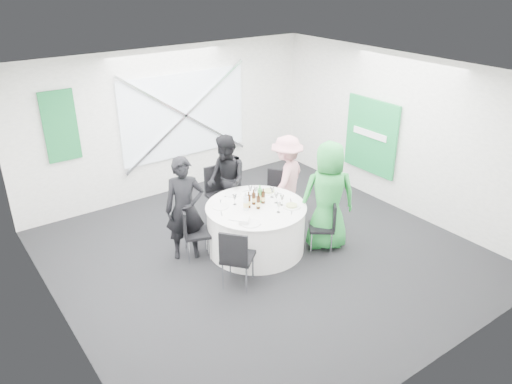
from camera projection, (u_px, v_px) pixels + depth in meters
floor at (263, 254)px, 7.83m from camera, size 6.00×6.00×0.00m
ceiling at (265, 75)px, 6.65m from camera, size 6.00×6.00×0.00m
wall_back at (170, 122)px, 9.45m from camera, size 6.00×0.00×6.00m
wall_front at (441, 265)px, 5.03m from camera, size 6.00×0.00×6.00m
wall_left at (52, 231)px, 5.65m from camera, size 0.00×6.00×6.00m
wall_right at (400, 134)px, 8.83m from camera, size 0.00×6.00×6.00m
window_panel at (185, 115)px, 9.53m from camera, size 2.60×0.03×1.60m
window_brace_a at (186, 115)px, 9.50m from camera, size 2.63×0.05×1.84m
window_brace_b at (186, 115)px, 9.50m from camera, size 2.63×0.05×1.84m
green_banner at (60, 126)px, 8.22m from camera, size 0.55×0.04×1.20m
green_sign at (371, 136)px, 9.32m from camera, size 0.05×1.20×1.40m
banquet_table at (256, 228)px, 7.82m from camera, size 1.56×1.56×0.76m
chair_back at (219, 189)px, 8.65m from camera, size 0.47×0.48×0.98m
chair_back_left at (191, 229)px, 7.53m from camera, size 0.51×0.50×0.86m
chair_back_right at (276, 191)px, 8.75m from camera, size 0.56×0.55×0.87m
chair_front_right at (326, 223)px, 7.75m from camera, size 0.53×0.53×0.83m
chair_front_left at (236, 255)px, 6.80m from camera, size 0.59×0.59×0.92m
person_man_back_left at (185, 209)px, 7.46m from camera, size 0.70×0.61×1.63m
person_man_back at (226, 180)px, 8.48m from camera, size 0.51×0.81×1.58m
person_woman_pink at (287, 179)px, 8.60m from camera, size 1.09×0.87×1.53m
person_woman_green at (328, 196)px, 7.71m from camera, size 1.02×0.91×1.75m
plate_back at (233, 194)px, 8.04m from camera, size 0.26×0.26×0.01m
plate_back_left at (220, 207)px, 7.63m from camera, size 0.25×0.25×0.01m
plate_back_right at (269, 191)px, 8.10m from camera, size 0.27×0.27×0.04m
plate_front_right at (292, 206)px, 7.63m from camera, size 0.27×0.27×0.04m
plate_front_left at (251, 223)px, 7.14m from camera, size 0.28×0.28×0.01m
napkin at (244, 220)px, 7.17m from camera, size 0.22×0.23×0.05m
beer_bottle_a at (249, 202)px, 7.57m from camera, size 0.06×0.06×0.27m
beer_bottle_b at (254, 199)px, 7.68m from camera, size 0.06×0.06×0.25m
beer_bottle_c at (263, 198)px, 7.72m from camera, size 0.06×0.06×0.25m
beer_bottle_d at (258, 203)px, 7.54m from camera, size 0.06×0.06×0.26m
green_water_bottle at (260, 196)px, 7.73m from camera, size 0.08×0.08×0.29m
clear_water_bottle at (246, 203)px, 7.49m from camera, size 0.08×0.08×0.29m
wine_glass_a at (250, 189)px, 7.94m from camera, size 0.07×0.07×0.17m
wine_glass_b at (235, 197)px, 7.66m from camera, size 0.07×0.07×0.17m
wine_glass_c at (282, 198)px, 7.64m from camera, size 0.07×0.07×0.17m
wine_glass_d at (256, 190)px, 7.91m from camera, size 0.07×0.07×0.17m
wine_glass_e at (276, 196)px, 7.71m from camera, size 0.07×0.07×0.17m
wine_glass_f at (272, 190)px, 7.89m from camera, size 0.07×0.07×0.17m
wine_glass_g at (279, 205)px, 7.42m from camera, size 0.07×0.07×0.17m
fork_a at (233, 221)px, 7.23m from camera, size 0.10×0.13×0.01m
knife_a at (256, 224)px, 7.13m from camera, size 0.10×0.13×0.01m
fork_b at (221, 201)px, 7.80m from camera, size 0.10×0.13×0.01m
knife_b at (222, 214)px, 7.42m from camera, size 0.08×0.14×0.01m
fork_c at (247, 191)px, 8.16m from camera, size 0.15×0.02×0.01m
knife_c at (228, 196)px, 7.98m from camera, size 0.15×0.02×0.01m
fork_d at (277, 193)px, 8.08m from camera, size 0.10×0.13×0.01m
knife_d at (257, 190)px, 8.18m from camera, size 0.10×0.13×0.01m
fork_e at (292, 212)px, 7.46m from camera, size 0.11×0.12×0.01m
knife_e at (291, 201)px, 7.82m from camera, size 0.10×0.13×0.01m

